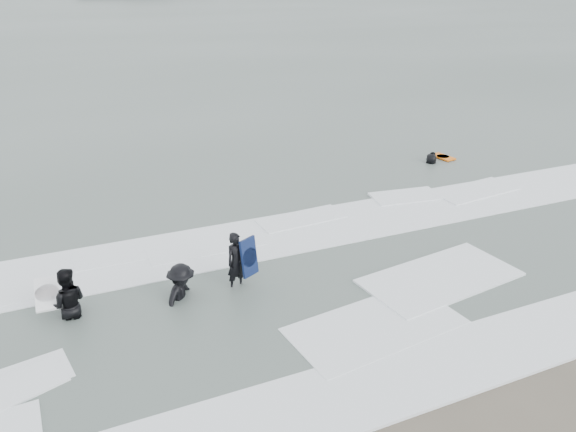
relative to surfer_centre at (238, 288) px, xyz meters
name	(u,v)px	position (x,y,z in m)	size (l,w,h in m)	color
ground	(384,361)	(1.85, -3.78, 0.00)	(320.00, 320.00, 0.00)	brown
sea	(81,19)	(1.85, 76.22, 0.06)	(320.00, 320.00, 0.00)	#47544C
surfer_centre	(238,288)	(0.00, 0.00, 0.00)	(0.55, 0.36, 1.50)	black
surfer_wading	(71,317)	(-3.85, 0.28, 0.00)	(0.86, 0.67, 1.76)	black
surfer_breaker	(183,300)	(-1.37, -0.02, 0.00)	(1.16, 0.66, 1.79)	black
surfer_right_near	(432,161)	(10.21, 6.20, 0.00)	(0.89, 0.37, 1.53)	black
surfer_right_far	(431,164)	(9.91, 5.87, 0.00)	(0.77, 0.50, 1.57)	black
surf_foam	(308,273)	(1.85, -0.08, 0.04)	(30.03, 9.06, 0.09)	white
bodyboards	(288,219)	(2.27, 2.24, 0.50)	(15.55, 6.99, 1.25)	#0D183E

